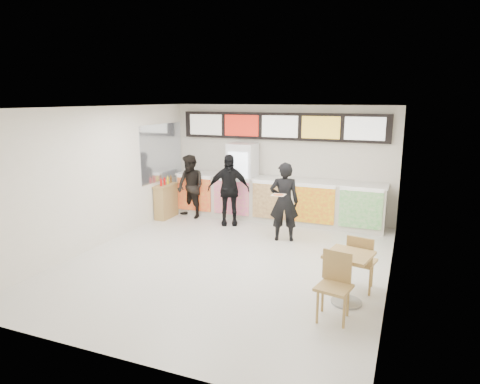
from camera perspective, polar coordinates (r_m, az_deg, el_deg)
The scene contains 15 objects.
floor at distance 8.60m, azimuth -1.52°, elevation -9.17°, with size 7.00×7.00×0.00m, color beige.
ceiling at distance 8.00m, azimuth -1.64°, elevation 11.24°, with size 7.00×7.00×0.00m, color white.
wall_back at distance 11.42m, azimuth 5.43°, elevation 3.97°, with size 6.00×6.00×0.00m, color silver.
wall_left at distance 9.74m, azimuth -18.01°, elevation 1.96°, with size 7.00×7.00×0.00m, color silver.
wall_right at distance 7.52m, azimuth 19.89°, elevation -1.11°, with size 7.00×7.00×0.00m, color silver.
service_counter at distance 11.21m, azimuth 4.74°, elevation -1.00°, with size 5.56×0.77×1.14m.
menu_board at distance 11.23m, azimuth 5.40°, elevation 8.71°, with size 5.50×0.14×0.70m.
drinks_fridge at distance 11.43m, azimuth 0.32°, elevation 1.51°, with size 0.70×0.67×2.00m.
mirror_panel at distance 11.66m, azimuth -10.35°, elevation 5.24°, with size 0.01×2.00×1.50m, color #B2B7BF.
customer_main at distance 9.61m, azimuth 5.90°, elevation -1.31°, with size 0.65×0.43×1.79m, color black.
customer_left at distance 11.50m, azimuth -6.61°, elevation 0.71°, with size 0.83×0.64×1.70m, color black.
customer_mid at distance 10.78m, azimuth -1.54°, elevation 0.30°, with size 1.06×0.44×1.81m, color black.
pizza_slice at distance 9.13m, azimuth 5.16°, elevation -0.34°, with size 0.36×0.36×0.02m.
cafe_table at distance 6.94m, azimuth 14.24°, elevation -9.92°, with size 0.78×1.74×0.98m.
condiment_ledge at distance 11.67m, azimuth -9.81°, elevation -1.15°, with size 0.33×0.81×1.08m.
Camera 1 is at (3.19, -7.34, 3.16)m, focal length 32.00 mm.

